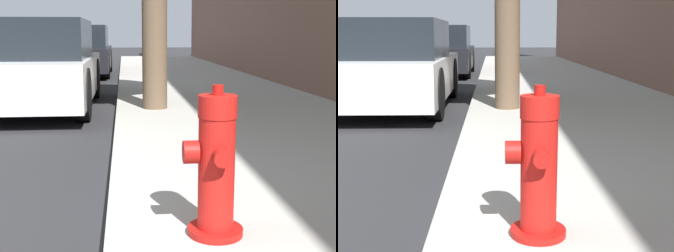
{
  "view_description": "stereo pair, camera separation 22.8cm",
  "coord_description": "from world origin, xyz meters",
  "views": [
    {
      "loc": [
        2.3,
        -2.37,
        1.15
      ],
      "look_at": [
        2.62,
        1.06,
        0.47
      ],
      "focal_mm": 50.0,
      "sensor_mm": 36.0,
      "label": 1
    },
    {
      "loc": [
        2.53,
        -2.38,
        1.15
      ],
      "look_at": [
        2.62,
        1.06,
        0.47
      ],
      "focal_mm": 50.0,
      "sensor_mm": 36.0,
      "label": 2
    }
  ],
  "objects": [
    {
      "name": "parked_car_mid",
      "position": [
        1.03,
        11.12,
        0.67
      ],
      "size": [
        1.8,
        3.87,
        1.39
      ],
      "color": "black",
      "rests_on": "ground_plane"
    },
    {
      "name": "parked_car_near",
      "position": [
        0.96,
        5.05,
        0.67
      ],
      "size": [
        1.77,
        3.86,
        1.37
      ],
      "color": "silver",
      "rests_on": "ground_plane"
    },
    {
      "name": "fire_hydrant",
      "position": [
        2.75,
        -0.14,
        0.49
      ],
      "size": [
        0.31,
        0.31,
        0.77
      ],
      "color": "#A91511",
      "rests_on": "sidewalk_slab"
    }
  ]
}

